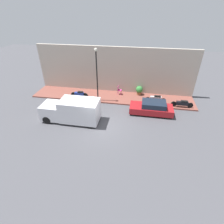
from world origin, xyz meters
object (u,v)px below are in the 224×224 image
at_px(parked_car, 152,108).
at_px(potted_plant, 139,90).
at_px(streetlamp, 97,70).
at_px(delivery_van, 71,110).
at_px(motorcycle_blue, 79,94).
at_px(motorcycle_black, 182,104).
at_px(scooter_silver, 156,99).
at_px(cafe_chair, 119,90).

distance_m(parked_car, potted_plant, 3.81).
bearing_deg(parked_car, streetlamp, 75.09).
xyz_separation_m(delivery_van, motorcycle_blue, (3.99, 0.71, -0.47)).
height_order(streetlamp, potted_plant, streetlamp).
xyz_separation_m(delivery_van, motorcycle_black, (3.91, -9.86, -0.52)).
height_order(motorcycle_blue, scooter_silver, motorcycle_blue).
height_order(motorcycle_blue, streetlamp, streetlamp).
relative_size(motorcycle_black, streetlamp, 0.40).
bearing_deg(parked_car, delivery_van, 109.44).
xyz_separation_m(scooter_silver, cafe_chair, (1.28, 3.99, 0.14)).
bearing_deg(scooter_silver, potted_plant, 47.75).
height_order(parked_car, delivery_van, delivery_van).
xyz_separation_m(parked_car, potted_plant, (3.58, 1.31, 0.08)).
distance_m(parked_car, scooter_silver, 2.03).
distance_m(delivery_van, scooter_silver, 8.56).
xyz_separation_m(delivery_van, cafe_chair, (5.69, -3.33, -0.35)).
distance_m(delivery_van, motorcycle_blue, 4.07).
relative_size(scooter_silver, streetlamp, 0.40).
xyz_separation_m(streetlamp, potted_plant, (2.11, -4.21, -2.71)).
bearing_deg(motorcycle_black, motorcycle_blue, 89.61).
bearing_deg(motorcycle_blue, scooter_silver, -86.96).
bearing_deg(motorcycle_black, cafe_chair, 74.78).
xyz_separation_m(motorcycle_black, scooter_silver, (0.50, 2.54, 0.04)).
relative_size(delivery_van, motorcycle_blue, 2.65).
bearing_deg(cafe_chair, potted_plant, -81.98).
height_order(potted_plant, cafe_chair, potted_plant).
relative_size(delivery_van, scooter_silver, 2.37).
xyz_separation_m(parked_car, streetlamp, (1.47, 5.52, 2.79)).
relative_size(potted_plant, cafe_chair, 1.01).
height_order(motorcycle_black, streetlamp, streetlamp).
bearing_deg(streetlamp, cafe_chair, -47.76).
bearing_deg(streetlamp, motorcycle_blue, 87.59).
bearing_deg(streetlamp, parked_car, -104.91).
xyz_separation_m(delivery_van, potted_plant, (6.00, -5.56, -0.37)).
bearing_deg(potted_plant, motorcycle_black, -115.98).
distance_m(motorcycle_blue, potted_plant, 6.59).
distance_m(motorcycle_black, potted_plant, 4.78).
bearing_deg(parked_car, potted_plant, 20.18).
bearing_deg(motorcycle_blue, cafe_chair, -67.10).
height_order(delivery_van, scooter_silver, delivery_van).
height_order(parked_car, scooter_silver, parked_car).
xyz_separation_m(parked_car, motorcycle_blue, (1.56, 7.58, -0.03)).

